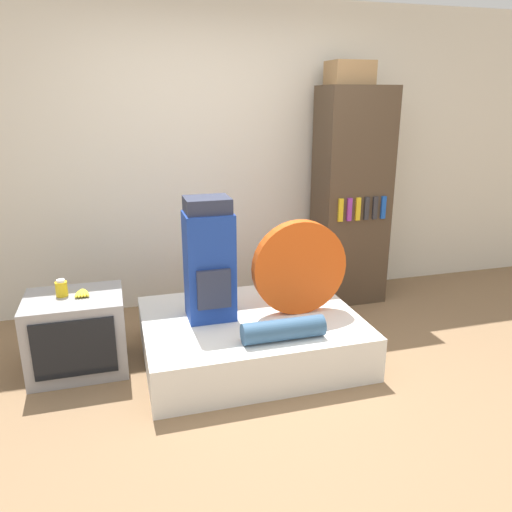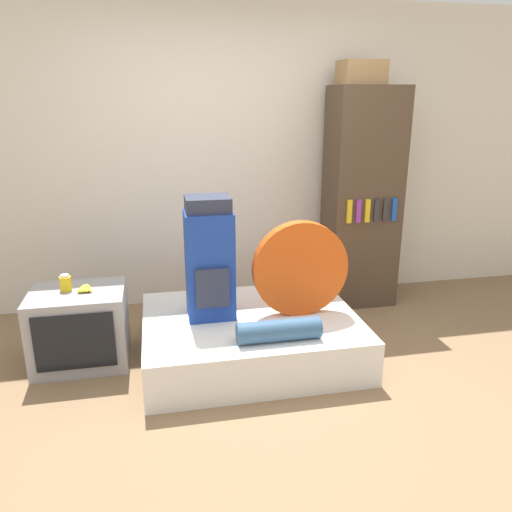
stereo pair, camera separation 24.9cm
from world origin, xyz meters
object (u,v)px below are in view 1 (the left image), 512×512
Objects in this scene: tent_bag at (299,268)px; sleeping_roll at (283,330)px; backpack at (209,261)px; television at (77,333)px; canister at (61,288)px; bookshelf at (351,198)px; cardboard_box at (350,73)px.

tent_bag is 1.26× the size of sleeping_roll.
television is (-0.92, 0.08, -0.47)m from backpack.
tent_bag is 1.60m from television.
tent_bag is at bearing -7.49° from canister.
television is 0.33m from canister.
bookshelf is (0.81, 0.87, 0.30)m from tent_bag.
cardboard_box is (1.38, 0.81, 1.27)m from backpack.
cardboard_box reaches higher than backpack.
backpack is 0.64m from tent_bag.
sleeping_roll is 1.50m from canister.
backpack is 1.26× the size of tent_bag.
backpack is at bearing -6.89° from canister.
canister is (-0.98, 0.12, -0.14)m from backpack.
tent_bag is at bearing -6.41° from television.
tent_bag is 1.22m from bookshelf.
bookshelf is at bearing 16.39° from television.
tent_bag reaches higher than sleeping_roll.
canister is 2.54m from bookshelf.
cardboard_box is (1.00, 1.29, 1.62)m from sleeping_roll.
tent_bag is (0.63, -0.09, -0.08)m from backpack.
sleeping_roll is at bearing -51.27° from backpack.
backpack is 2.04m from cardboard_box.
backpack is 0.70m from sleeping_roll.
tent_bag is 5.89× the size of canister.
backpack is 1.03m from television.
canister is at bearing 172.51° from tent_bag.
cardboard_box is at bearing 17.60° from television.
tent_bag is 1.63m from canister.
canister is at bearing 150.17° from television.
television is at bearing -162.40° from cardboard_box.
backpack reaches higher than canister.
canister is at bearing -163.72° from cardboard_box.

